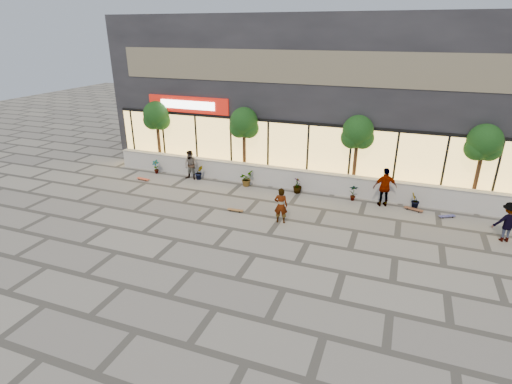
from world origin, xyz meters
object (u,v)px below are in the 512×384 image
(tree_east, at_px, (484,145))
(skateboard_right_near, at_px, (414,209))
(tree_midwest, at_px, (244,125))
(tree_west, at_px, (157,117))
(skater_right_near, at_px, (385,187))
(skateboard_left, at_px, (143,179))
(skateboard_right_far, at_px, (447,216))
(skater_left, at_px, (191,165))
(skater_center, at_px, (281,206))
(skater_right_far, at_px, (508,222))
(tree_mideast, at_px, (358,134))
(skateboard_center, at_px, (235,210))

(tree_east, height_order, skateboard_right_near, tree_east)
(tree_midwest, bearing_deg, tree_west, 180.00)
(skater_right_near, height_order, skateboard_left, skater_right_near)
(skateboard_left, distance_m, skateboard_right_far, 15.45)
(skater_left, distance_m, skateboard_right_near, 11.62)
(tree_west, bearing_deg, skateboard_right_far, -6.26)
(skater_center, relative_size, skater_right_far, 0.97)
(tree_mideast, distance_m, skateboard_right_near, 4.43)
(tree_east, bearing_deg, skateboard_center, -156.39)
(tree_midwest, relative_size, tree_east, 1.00)
(skateboard_center, bearing_deg, tree_midwest, 104.51)
(tree_midwest, height_order, tree_east, same)
(skater_right_near, distance_m, skateboard_left, 12.74)
(tree_west, relative_size, tree_east, 1.00)
(skateboard_right_far, bearing_deg, tree_east, 27.57)
(skateboard_right_near, height_order, skateboard_right_far, skateboard_right_near)
(tree_west, distance_m, skateboard_right_near, 14.85)
(skateboard_center, bearing_deg, tree_west, 144.69)
(skater_right_far, height_order, skateboard_center, skater_right_far)
(tree_mideast, bearing_deg, skater_right_far, -27.03)
(skater_center, xyz_separation_m, skater_left, (-6.22, 3.37, 0.02))
(skater_right_far, distance_m, skateboard_left, 17.41)
(skateboard_center, bearing_deg, tree_east, 21.27)
(skater_center, relative_size, skateboard_right_far, 2.12)
(skater_right_near, height_order, skateboard_right_far, skater_right_near)
(skater_center, distance_m, skateboard_left, 8.99)
(skateboard_right_near, distance_m, skateboard_right_far, 1.42)
(skateboard_right_far, bearing_deg, skater_right_near, 143.19)
(skater_right_far, relative_size, skateboard_left, 1.97)
(tree_west, distance_m, tree_east, 17.00)
(skateboard_left, bearing_deg, skater_center, -7.12)
(skater_right_far, distance_m, skateboard_right_far, 2.55)
(tree_east, xyz_separation_m, skater_left, (-14.11, -1.40, -2.17))
(skateboard_center, bearing_deg, skater_right_near, 23.50)
(tree_midwest, xyz_separation_m, skater_center, (3.61, -4.77, -2.19))
(tree_midwest, xyz_separation_m, skater_right_far, (12.33, -3.23, -2.17))
(tree_east, bearing_deg, tree_west, 180.00)
(skater_left, bearing_deg, skateboard_right_near, 2.47)
(skater_center, height_order, skateboard_left, skater_center)
(skater_center, height_order, skateboard_center, skater_center)
(tree_mideast, xyz_separation_m, skater_center, (-2.39, -4.77, -2.19))
(tree_east, distance_m, skateboard_left, 16.99)
(skater_left, bearing_deg, skater_right_far, -4.01)
(skater_left, relative_size, skateboard_right_far, 2.19)
(tree_mideast, xyz_separation_m, skater_left, (-8.61, -1.40, -2.17))
(tree_midwest, distance_m, skater_left, 3.67)
(tree_midwest, distance_m, skater_center, 6.37)
(tree_midwest, height_order, skateboard_right_near, tree_midwest)
(skater_right_far, height_order, skateboard_right_far, skater_right_far)
(skateboard_right_near, bearing_deg, skateboard_left, -158.10)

